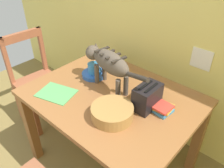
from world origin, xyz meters
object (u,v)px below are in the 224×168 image
at_px(dining_table, 112,105).
at_px(toaster, 147,97).
at_px(saucer_bowl, 94,74).
at_px(book_stack, 160,107).
at_px(coffee_mug, 94,68).
at_px(cat, 108,62).
at_px(wooden_chair_near, 37,81).
at_px(wicker_basket, 112,112).
at_px(magazine, 56,93).

relative_size(dining_table, toaster, 6.08).
height_order(saucer_bowl, toaster, toaster).
relative_size(saucer_bowl, book_stack, 1.14).
distance_m(saucer_bowl, coffee_mug, 0.06).
height_order(dining_table, saucer_bowl, saucer_bowl).
relative_size(cat, book_stack, 3.71).
bearing_deg(wooden_chair_near, wicker_basket, 87.90).
distance_m(wicker_basket, wooden_chair_near, 1.20).
bearing_deg(wicker_basket, coffee_mug, 148.27).
distance_m(cat, magazine, 0.45).
bearing_deg(toaster, dining_table, -167.78).
bearing_deg(saucer_bowl, toaster, -4.38).
height_order(saucer_bowl, magazine, saucer_bowl).
distance_m(saucer_bowl, wicker_basket, 0.52).
distance_m(toaster, wooden_chair_near, 1.31).
bearing_deg(magazine, coffee_mug, 67.40).
bearing_deg(cat, wicker_basket, -123.30).
bearing_deg(coffee_mug, wicker_basket, -31.73).
bearing_deg(saucer_bowl, wooden_chair_near, -168.09).
xyz_separation_m(coffee_mug, wicker_basket, (0.44, -0.27, -0.03)).
xyz_separation_m(saucer_bowl, coffee_mug, (0.00, -0.00, 0.06)).
bearing_deg(cat, coffee_mug, 89.84).
distance_m(dining_table, wooden_chair_near, 1.01).
relative_size(book_stack, toaster, 0.87).
relative_size(dining_table, wooden_chair_near, 1.28).
bearing_deg(wicker_basket, saucer_bowl, 148.45).
xyz_separation_m(book_stack, wicker_basket, (-0.19, -0.27, 0.02)).
relative_size(dining_table, book_stack, 7.01).
relative_size(magazine, wooden_chair_near, 0.28).
xyz_separation_m(magazine, wooden_chair_near, (-0.67, 0.21, -0.29)).
bearing_deg(coffee_mug, cat, -10.26).
distance_m(book_stack, wooden_chair_near, 1.38).
xyz_separation_m(cat, coffee_mug, (-0.19, 0.03, -0.14)).
bearing_deg(coffee_mug, magazine, -95.92).
xyz_separation_m(dining_table, book_stack, (0.35, 0.09, 0.12)).
bearing_deg(saucer_bowl, magazine, -95.42).
height_order(cat, magazine, cat).
distance_m(cat, toaster, 0.38).
bearing_deg(cat, saucer_bowl, 90.00).
bearing_deg(toaster, wicker_basket, -114.46).
bearing_deg(wooden_chair_near, saucer_bowl, 106.07).
bearing_deg(cat, magazine, 155.06).
height_order(dining_table, magazine, magazine).
xyz_separation_m(cat, wooden_chair_near, (-0.89, -0.11, -0.50)).
bearing_deg(magazine, saucer_bowl, 67.89).
bearing_deg(book_stack, cat, -176.34).
xyz_separation_m(cat, toaster, (0.36, -0.01, -0.13)).
bearing_deg(dining_table, book_stack, 15.08).
bearing_deg(toaster, coffee_mug, 175.59).
height_order(cat, coffee_mug, cat).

